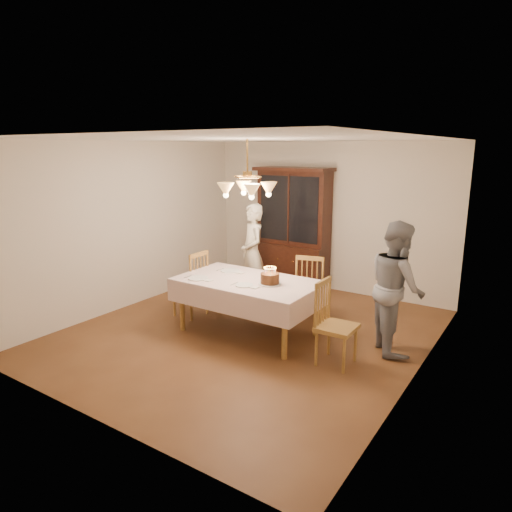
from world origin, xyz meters
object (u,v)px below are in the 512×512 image
Objects in this scene: dining_table at (248,285)px; birthday_cake at (270,279)px; china_hutch at (293,231)px; elderly_woman at (252,253)px; chair_far_side at (311,290)px.

birthday_cake is at bearing -0.49° from dining_table.
china_hutch is at bearing 103.95° from dining_table.
dining_table is 0.38m from birthday_cake.
elderly_woman is at bearing -98.34° from china_hutch.
chair_far_side is (1.04, -1.30, -0.60)m from china_hutch.
chair_far_side is at bearing 27.10° from elderly_woman.
dining_table is 1.17× the size of elderly_woman.
elderly_woman is at bearing 121.31° from dining_table.
elderly_woman reaches higher than chair_far_side.
china_hutch reaches higher than chair_far_side.
china_hutch is 1.33× the size of elderly_woman.
dining_table is 0.88× the size of china_hutch.
china_hutch is 7.20× the size of birthday_cake.
birthday_cake is (-0.13, -0.96, 0.39)m from chair_far_side.
china_hutch reaches higher than dining_table.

